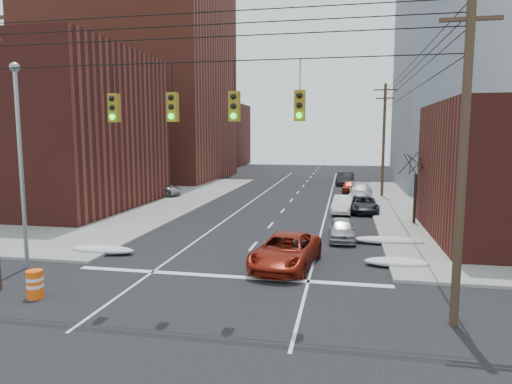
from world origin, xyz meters
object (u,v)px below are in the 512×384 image
at_px(parked_car_f, 345,179).
at_px(lot_car_c, 45,202).
at_px(parked_car_b, 343,205).
at_px(parked_car_d, 361,192).
at_px(parked_car_c, 364,205).
at_px(construction_barrel, 35,284).
at_px(lot_car_d, 119,190).
at_px(parked_car_a, 342,229).
at_px(parked_car_e, 349,187).
at_px(lot_car_a, 100,199).
at_px(red_pickup, 286,251).
at_px(lot_car_b, 156,189).

distance_m(parked_car_f, lot_car_c, 33.92).
xyz_separation_m(parked_car_b, parked_car_d, (1.60, 7.63, 0.08)).
relative_size(parked_car_c, parked_car_d, 0.87).
bearing_deg(construction_barrel, lot_car_d, 111.24).
bearing_deg(parked_car_a, construction_barrel, -135.94).
relative_size(parked_car_d, parked_car_e, 1.43).
distance_m(parked_car_d, lot_car_a, 23.41).
distance_m(red_pickup, lot_car_a, 21.74).
bearing_deg(parked_car_e, parked_car_f, 95.11).
height_order(lot_car_b, lot_car_d, lot_car_b).
bearing_deg(parked_car_f, parked_car_d, -76.59).
distance_m(parked_car_a, parked_car_f, 29.77).
bearing_deg(lot_car_d, parked_car_d, -101.98).
distance_m(parked_car_b, lot_car_b, 19.00).
distance_m(parked_car_a, parked_car_e, 22.61).
height_order(parked_car_b, parked_car_e, parked_car_b).
height_order(lot_car_a, lot_car_c, lot_car_c).
distance_m(red_pickup, parked_car_c, 16.50).
relative_size(parked_car_c, lot_car_c, 0.96).
bearing_deg(parked_car_c, parked_car_a, -101.78).
distance_m(lot_car_a, lot_car_d, 6.40).
xyz_separation_m(parked_car_a, parked_car_d, (1.60, 17.00, 0.11)).
relative_size(parked_car_c, construction_barrel, 4.27).
distance_m(parked_car_d, lot_car_c, 27.49).
bearing_deg(parked_car_c, parked_car_d, 87.32).
xyz_separation_m(parked_car_e, lot_car_d, (-21.77, -9.07, 0.19)).
xyz_separation_m(parked_car_a, parked_car_f, (0.11, 29.77, 0.14)).
xyz_separation_m(parked_car_e, construction_barrel, (-11.87, -34.52, -0.07)).
bearing_deg(lot_car_d, parked_car_a, -143.19).
xyz_separation_m(parked_car_b, parked_car_f, (0.11, 20.39, 0.11)).
xyz_separation_m(parked_car_b, lot_car_c, (-23.20, -4.25, 0.16)).
xyz_separation_m(parked_car_b, construction_barrel, (-11.30, -21.29, -0.13)).
relative_size(parked_car_c, lot_car_b, 0.92).
distance_m(red_pickup, lot_car_d, 27.02).
height_order(parked_car_b, lot_car_a, lot_car_a).
relative_size(red_pickup, parked_car_d, 1.04).
distance_m(lot_car_a, construction_barrel, 20.99).
relative_size(parked_car_c, lot_car_d, 1.17).
bearing_deg(lot_car_b, construction_barrel, -170.08).
distance_m(lot_car_c, construction_barrel, 20.79).
bearing_deg(lot_car_b, parked_car_b, -111.79).
height_order(parked_car_a, lot_car_c, lot_car_c).
xyz_separation_m(parked_car_a, lot_car_d, (-21.20, 13.54, 0.17)).
relative_size(parked_car_c, parked_car_e, 1.25).
bearing_deg(lot_car_c, lot_car_d, 2.31).
relative_size(parked_car_f, lot_car_d, 1.22).
bearing_deg(parked_car_e, parked_car_b, -91.02).
bearing_deg(parked_car_e, parked_car_d, -78.13).
bearing_deg(lot_car_b, lot_car_c, 148.77).
bearing_deg(lot_car_a, lot_car_c, 120.49).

